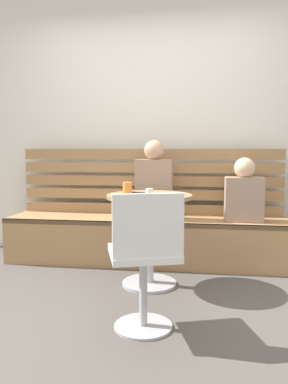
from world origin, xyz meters
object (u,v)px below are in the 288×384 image
person_adult (154,184)px  person_child_left (244,193)px  cup_tumbler_orange (127,189)px  cup_espresso_small (149,192)px  white_chair (145,257)px  cafe_table (149,222)px  phone_on_table (135,193)px  booth_bench (146,240)px

person_adult → person_child_left: person_adult is taller
cup_tumbler_orange → person_child_left: bearing=33.9°
person_adult → cup_tumbler_orange: 0.66m
person_child_left → cup_espresso_small: (-0.79, -0.67, 0.07)m
white_chair → person_child_left: (0.72, 1.40, 0.23)m
person_child_left → cafe_table: bearing=-143.6°
cafe_table → cup_tumbler_orange: bearing=-159.8°
white_chair → phone_on_table: (-0.20, 0.89, 0.28)m
white_chair → phone_on_table: size_ratio=6.07×
person_child_left → cup_espresso_small: size_ratio=10.44×
cup_tumbler_orange → white_chair: bearing=-71.9°
cup_tumbler_orange → phone_on_table: size_ratio=0.71×
booth_bench → cafe_table: bearing=-79.9°
person_adult → white_chair: bearing=-85.6°
cup_tumbler_orange → cup_espresso_small: 0.18m
cafe_table → cup_espresso_small: 0.26m
cafe_table → person_adult: person_adult is taller
cup_espresso_small → phone_on_table: cup_espresso_small is taller
white_chair → person_adult: 1.44m
cup_tumbler_orange → phone_on_table: (0.04, 0.14, -0.05)m
person_adult → cup_tumbler_orange: size_ratio=7.45×
cup_espresso_small → phone_on_table: (-0.14, 0.16, -0.02)m
cup_tumbler_orange → cup_espresso_small: size_ratio=1.79×
cup_espresso_small → person_child_left: bearing=40.3°
person_child_left → phone_on_table: (-0.93, -0.51, 0.05)m
white_chair → person_adult: size_ratio=1.14×
cup_tumbler_orange → cup_espresso_small: (0.18, -0.02, -0.02)m
white_chair → booth_bench: bearing=97.5°
cafe_table → white_chair: size_ratio=0.87×
cafe_table → cup_tumbler_orange: cup_tumbler_orange is taller
white_chair → cup_espresso_small: bearing=95.3°
white_chair → cup_tumbler_orange: (-0.24, 0.75, 0.33)m
person_child_left → phone_on_table: size_ratio=4.18×
booth_bench → phone_on_table: phone_on_table is taller
person_child_left → cup_espresso_small: person_child_left is taller
cafe_table → cup_tumbler_orange: 0.32m
person_adult → phone_on_table: person_adult is taller
cafe_table → person_child_left: bearing=36.4°
booth_bench → white_chair: size_ratio=3.18×
cup_espresso_small → booth_bench: bearing=99.7°
person_child_left → person_adult: bearing=-179.9°
cafe_table → person_adult: bearing=93.0°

